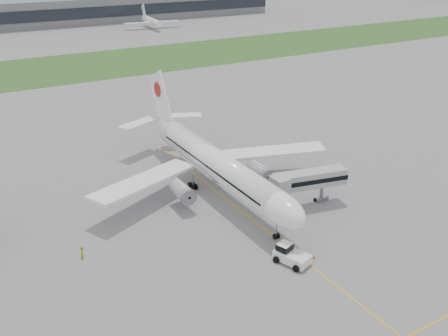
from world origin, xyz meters
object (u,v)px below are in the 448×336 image
pushback_tug (290,254)px  jet_bridge (306,180)px  airliner (213,161)px  ground_crew_near (283,252)px

pushback_tug → jet_bridge: 17.93m
pushback_tug → airliner: bearing=66.6°
jet_bridge → ground_crew_near: (-12.66, -11.02, -3.82)m
airliner → pushback_tug: 26.26m
airliner → ground_crew_near: airliner is taller
pushback_tug → ground_crew_near: size_ratio=3.00×
airliner → pushback_tug: size_ratio=9.57×
pushback_tug → jet_bridge: jet_bridge is taller
jet_bridge → ground_crew_near: size_ratio=7.50×
airliner → jet_bridge: 17.13m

